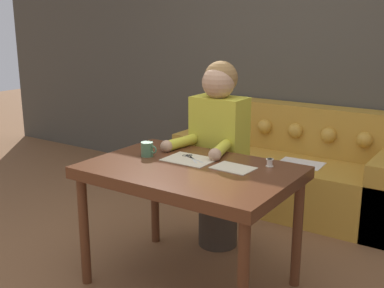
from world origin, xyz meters
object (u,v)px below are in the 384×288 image
(scissors, at_px, (190,157))
(mug, at_px, (147,149))
(couch, at_px, (289,171))
(person, at_px, (218,154))
(thread_spool, at_px, (270,163))
(dining_table, at_px, (190,180))

(scissors, height_order, mug, mug)
(couch, xyz_separation_m, person, (-0.12, -1.01, 0.37))
(scissors, relative_size, thread_spool, 4.35)
(dining_table, distance_m, mug, 0.37)
(dining_table, xyz_separation_m, person, (-0.14, 0.55, 0.01))
(couch, distance_m, thread_spool, 1.44)
(dining_table, xyz_separation_m, thread_spool, (0.38, 0.26, 0.11))
(dining_table, bearing_deg, person, 104.00)
(couch, bearing_deg, person, -96.61)
(person, relative_size, mug, 11.69)
(dining_table, xyz_separation_m, couch, (-0.02, 1.56, -0.36))
(couch, height_order, mug, couch)
(dining_table, distance_m, couch, 1.60)
(dining_table, height_order, mug, mug)
(person, xyz_separation_m, thread_spool, (0.52, -0.29, 0.10))
(scissors, bearing_deg, thread_spool, 12.75)
(couch, bearing_deg, mug, -101.99)
(couch, bearing_deg, thread_spool, -72.83)
(dining_table, distance_m, person, 0.57)
(couch, height_order, thread_spool, couch)
(dining_table, distance_m, thread_spool, 0.47)
(thread_spool, bearing_deg, scissors, -167.25)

